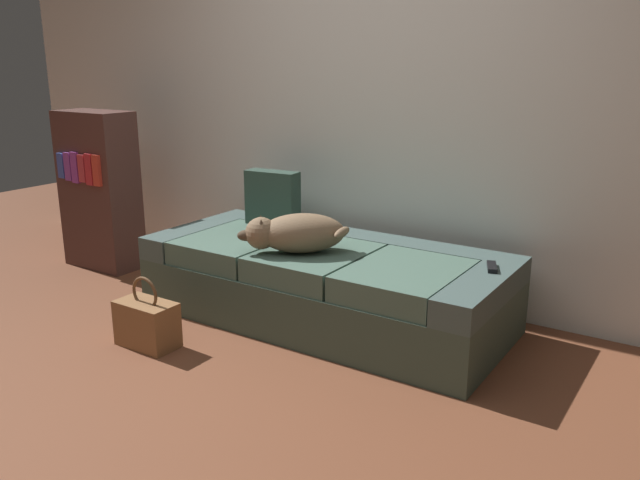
# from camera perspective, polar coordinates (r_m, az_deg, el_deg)

# --- Properties ---
(ground_plane) EXTENTS (10.00, 10.00, 0.00)m
(ground_plane) POSITION_cam_1_polar(r_m,az_deg,el_deg) (2.95, -12.19, -14.00)
(ground_plane) COLOR brown
(back_wall) EXTENTS (6.40, 0.10, 2.80)m
(back_wall) POSITION_cam_1_polar(r_m,az_deg,el_deg) (4.00, 5.53, 15.02)
(back_wall) COLOR white
(back_wall) RESTS_ON ground
(couch) EXTENTS (2.04, 0.88, 0.43)m
(couch) POSITION_cam_1_polar(r_m,az_deg,el_deg) (3.67, 0.44, -3.84)
(couch) COLOR #3D5144
(couch) RESTS_ON ground
(dog_tan) EXTENTS (0.55, 0.50, 0.21)m
(dog_tan) POSITION_cam_1_polar(r_m,az_deg,el_deg) (3.48, -2.20, 0.62)
(dog_tan) COLOR #806549
(dog_tan) RESTS_ON couch
(tv_remote) EXTENTS (0.10, 0.16, 0.02)m
(tv_remote) POSITION_cam_1_polar(r_m,az_deg,el_deg) (3.33, 14.90, -2.30)
(tv_remote) COLOR black
(tv_remote) RESTS_ON couch
(throw_pillow) EXTENTS (0.35, 0.15, 0.34)m
(throw_pillow) POSITION_cam_1_polar(r_m,az_deg,el_deg) (4.06, -4.20, 3.71)
(throw_pillow) COLOR #2E453B
(throw_pillow) RESTS_ON couch
(handbag) EXTENTS (0.32, 0.18, 0.38)m
(handbag) POSITION_cam_1_polar(r_m,az_deg,el_deg) (3.49, -14.99, -7.07)
(handbag) COLOR #90613B
(handbag) RESTS_ON ground
(bookshelf) EXTENTS (0.56, 0.30, 1.10)m
(bookshelf) POSITION_cam_1_polar(r_m,az_deg,el_deg) (4.81, -18.85, 4.17)
(bookshelf) COLOR #4F2F29
(bookshelf) RESTS_ON ground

